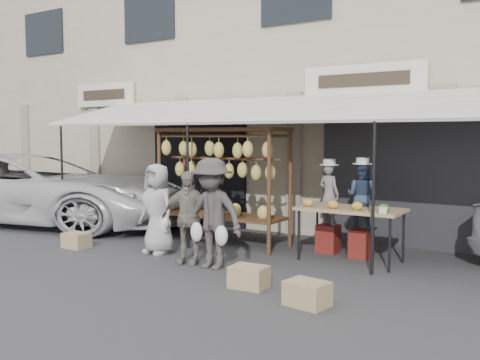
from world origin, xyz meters
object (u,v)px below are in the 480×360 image
object	(u,v)px
banana_rack	(221,163)
customer_left	(157,209)
crate_near_b	(307,294)
customer_mid	(188,217)
vendor_right	(362,196)
crate_near_a	(249,277)
van	(25,171)
crate_far	(76,240)
vendor_left	(329,194)
produce_table	(350,210)
customer_right	(212,213)

from	to	relation	value
banana_rack	customer_left	xyz separation A→B (m)	(-0.49, -1.28, -0.77)
customer_left	crate_near_b	world-z (taller)	customer_left
banana_rack	customer_mid	size ratio (longest dim) A/B	1.71
customer_mid	crate_near_b	distance (m)	2.83
vendor_right	crate_near_a	xyz separation A→B (m)	(-0.67, -2.57, -0.92)
customer_mid	crate_near_a	distance (m)	1.82
vendor_right	van	distance (m)	8.19
banana_rack	crate_near_a	size ratio (longest dim) A/B	5.26
van	customer_left	bearing A→B (deg)	-113.02
customer_mid	crate_far	bearing A→B (deg)	166.04
crate_near_b	banana_rack	bearing A→B (deg)	140.27
customer_left	customer_mid	size ratio (longest dim) A/B	1.05
vendor_right	crate_near_a	world-z (taller)	vendor_right
vendor_left	vendor_right	world-z (taller)	vendor_right
customer_mid	crate_far	distance (m)	2.58
crate_far	crate_near_b	bearing A→B (deg)	-8.52
crate_near_a	crate_near_b	xyz separation A→B (m)	(1.02, -0.28, 0.00)
produce_table	customer_left	xyz separation A→B (m)	(-3.11, -1.22, -0.07)
produce_table	crate_far	world-z (taller)	produce_table
banana_rack	customer_mid	distance (m)	1.82
produce_table	van	world-z (taller)	van
customer_left	crate_near_b	size ratio (longest dim) A/B	3.16
vendor_left	customer_mid	bearing A→B (deg)	63.59
vendor_left	customer_right	xyz separation A→B (m)	(-1.09, -2.04, -0.18)
produce_table	vendor_right	distance (m)	0.45
customer_right	crate_near_b	xyz separation A→B (m)	(2.08, -0.89, -0.72)
banana_rack	customer_right	size ratio (longest dim) A/B	1.49
vendor_right	crate_near_b	bearing A→B (deg)	103.57
banana_rack	van	distance (m)	5.50
vendor_left	vendor_right	xyz separation A→B (m)	(0.64, -0.08, 0.02)
crate_near_b	van	xyz separation A→B (m)	(-8.50, 2.14, 1.08)
customer_left	customer_mid	world-z (taller)	customer_left
customer_left	customer_right	xyz separation A→B (m)	(1.43, -0.34, 0.07)
banana_rack	crate_near_a	distance (m)	3.32
crate_near_b	vendor_left	bearing A→B (deg)	108.63
crate_near_a	customer_left	bearing A→B (deg)	159.16
crate_near_a	crate_near_b	size ratio (longest dim) A/B	0.98
vendor_left	van	bearing A→B (deg)	18.63
customer_mid	customer_right	size ratio (longest dim) A/B	0.87
vendor_left	vendor_right	bearing A→B (deg)	-174.31
vendor_right	customer_right	xyz separation A→B (m)	(-1.73, -1.96, -0.20)
crate_far	van	size ratio (longest dim) A/B	0.08
banana_rack	produce_table	size ratio (longest dim) A/B	1.53
customer_right	crate_near_b	world-z (taller)	customer_right
customer_right	crate_near_a	size ratio (longest dim) A/B	3.52
produce_table	crate_near_b	world-z (taller)	produce_table
produce_table	crate_near_a	world-z (taller)	produce_table
crate_near_a	crate_far	bearing A→B (deg)	173.24
customer_left	customer_right	bearing A→B (deg)	-4.24
customer_mid	van	distance (m)	6.04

